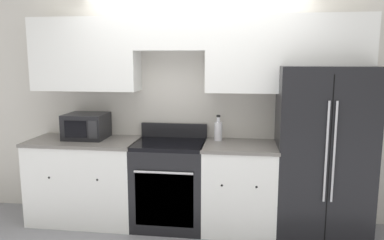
{
  "coord_description": "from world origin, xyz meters",
  "views": [
    {
      "loc": [
        0.53,
        -3.56,
        1.83
      ],
      "look_at": [
        -0.0,
        0.31,
        1.19
      ],
      "focal_mm": 35.0,
      "sensor_mm": 36.0,
      "label": 1
    }
  ],
  "objects_px": {
    "oven_range": "(170,183)",
    "microwave": "(86,126)",
    "refrigerator": "(321,151)",
    "bottle": "(218,130)"
  },
  "relations": [
    {
      "from": "oven_range",
      "to": "bottle",
      "type": "height_order",
      "value": "bottle"
    },
    {
      "from": "refrigerator",
      "to": "microwave",
      "type": "xyz_separation_m",
      "value": [
        -2.56,
        0.03,
        0.2
      ]
    },
    {
      "from": "oven_range",
      "to": "microwave",
      "type": "distance_m",
      "value": 1.14
    },
    {
      "from": "microwave",
      "to": "bottle",
      "type": "distance_m",
      "value": 1.48
    },
    {
      "from": "microwave",
      "to": "oven_range",
      "type": "bearing_deg",
      "value": -4.65
    },
    {
      "from": "refrigerator",
      "to": "oven_range",
      "type": "bearing_deg",
      "value": -178.12
    },
    {
      "from": "oven_range",
      "to": "bottle",
      "type": "bearing_deg",
      "value": 17.93
    },
    {
      "from": "oven_range",
      "to": "microwave",
      "type": "xyz_separation_m",
      "value": [
        -0.97,
        0.08,
        0.6
      ]
    },
    {
      "from": "oven_range",
      "to": "microwave",
      "type": "height_order",
      "value": "microwave"
    },
    {
      "from": "refrigerator",
      "to": "bottle",
      "type": "height_order",
      "value": "refrigerator"
    }
  ]
}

